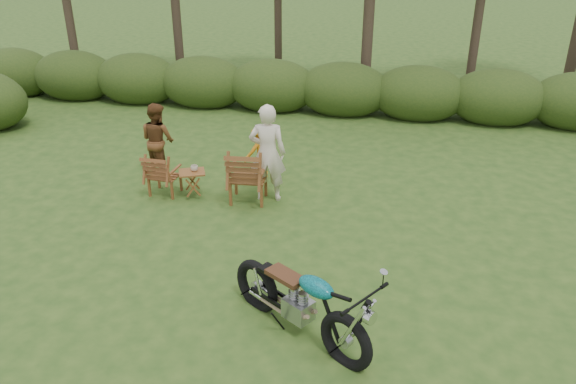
% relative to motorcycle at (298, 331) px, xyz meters
% --- Properties ---
extents(ground, '(80.00, 80.00, 0.00)m').
position_rel_motorcycle_xyz_m(ground, '(-0.42, 0.35, 0.00)').
color(ground, '#264416').
rests_on(ground, ground).
extents(motorcycle, '(2.27, 1.92, 1.25)m').
position_rel_motorcycle_xyz_m(motorcycle, '(0.00, 0.00, 0.00)').
color(motorcycle, '#0DA5AC').
rests_on(motorcycle, ground).
extents(lawn_chair_right, '(0.78, 0.78, 1.07)m').
position_rel_motorcycle_xyz_m(lawn_chair_right, '(-1.58, 3.53, 0.00)').
color(lawn_chair_right, brown).
rests_on(lawn_chair_right, ground).
extents(lawn_chair_left, '(0.63, 0.63, 0.86)m').
position_rel_motorcycle_xyz_m(lawn_chair_left, '(-3.23, 3.52, 0.00)').
color(lawn_chair_left, brown).
rests_on(lawn_chair_left, ground).
extents(side_table, '(0.62, 0.58, 0.51)m').
position_rel_motorcycle_xyz_m(side_table, '(-2.67, 3.51, 0.26)').
color(side_table, brown).
rests_on(side_table, ground).
extents(cup, '(0.16, 0.16, 0.11)m').
position_rel_motorcycle_xyz_m(cup, '(-2.63, 3.55, 0.57)').
color(cup, beige).
rests_on(cup, side_table).
extents(adult_a, '(0.72, 0.51, 1.85)m').
position_rel_motorcycle_xyz_m(adult_a, '(-1.24, 3.68, 0.00)').
color(adult_a, beige).
rests_on(adult_a, ground).
extents(adult_b, '(0.93, 0.85, 1.53)m').
position_rel_motorcycle_xyz_m(adult_b, '(-3.67, 4.36, 0.00)').
color(adult_b, brown).
rests_on(adult_b, ground).
extents(child, '(0.84, 0.74, 1.13)m').
position_rel_motorcycle_xyz_m(child, '(-1.59, 4.67, 0.00)').
color(child, orange).
rests_on(child, ground).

